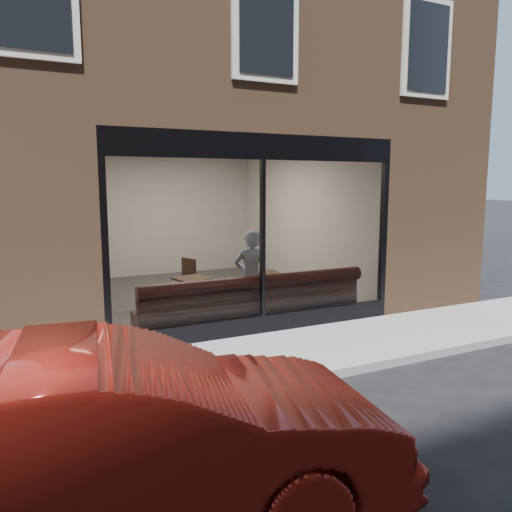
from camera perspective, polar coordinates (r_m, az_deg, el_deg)
name	(u,v)px	position (r m, az deg, el deg)	size (l,w,h in m)	color
ground	(335,376)	(6.62, 8.96, -13.37)	(120.00, 120.00, 0.00)	black
sidewalk_near	(295,352)	(7.40, 4.46, -10.86)	(40.00, 2.00, 0.01)	gray
kerb_near	(337,373)	(6.56, 9.23, -13.02)	(40.00, 0.10, 0.12)	gray
host_building_pier_left	(4,219)	(13.05, -26.82, 3.76)	(2.50, 12.00, 3.20)	brown
host_building_pier_right	(285,211)	(14.96, 3.34, 5.10)	(2.50, 12.00, 3.20)	brown
host_building_backfill	(137,210)	(16.43, -13.49, 5.18)	(5.00, 6.00, 3.20)	brown
cafe_floor	(201,296)	(10.90, -6.28, -4.53)	(6.00, 6.00, 0.00)	#2D2D30
cafe_ceiling	(199,147)	(10.66, -6.55, 12.33)	(6.00, 6.00, 0.00)	white
cafe_wall_back	(162,215)	(13.51, -10.69, 4.63)	(5.00, 5.00, 0.00)	beige
cafe_wall_left	(76,227)	(10.11, -19.84, 3.09)	(6.00, 6.00, 0.00)	beige
cafe_wall_right	(301,219)	(11.74, 5.15, 4.21)	(6.00, 6.00, 0.00)	beige
storefront_kick	(262,324)	(8.24, 0.74, -7.78)	(5.00, 0.10, 0.30)	black
storefront_header	(263,147)	(7.94, 0.78, 12.40)	(5.00, 0.10, 0.40)	black
storefront_mullion	(263,239)	(7.97, 0.76, 1.94)	(0.06, 0.10, 2.50)	black
storefront_glass	(263,239)	(7.94, 0.85, 1.92)	(4.80, 4.80, 0.00)	white
banquette	(252,314)	(8.57, -0.47, -6.63)	(4.00, 0.55, 0.45)	black
person	(251,277)	(8.74, -0.60, -2.36)	(0.60, 0.39, 1.63)	#ABC7E4
cafe_table_left	(192,279)	(9.02, -7.33, -2.58)	(0.57, 0.57, 0.04)	black
cafe_table_right	(265,273)	(9.47, 0.98, -2.00)	(0.55, 0.55, 0.04)	black
cafe_chair_left	(182,294)	(10.07, -8.47, -4.37)	(0.41, 0.41, 0.04)	black
wall_poster	(81,236)	(9.87, -19.40, 2.22)	(0.02, 0.53, 0.71)	white
parked_car	(115,441)	(3.79, -15.85, -19.66)	(1.43, 4.11, 1.35)	maroon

